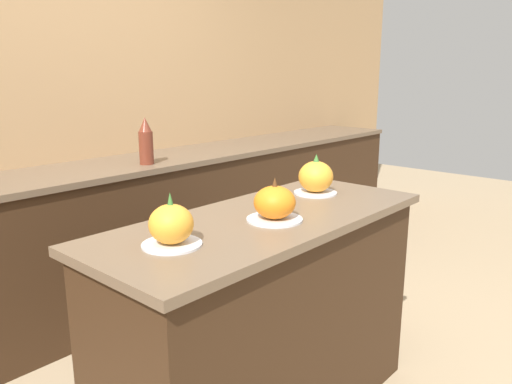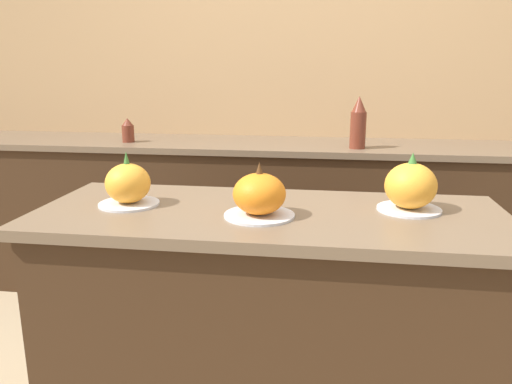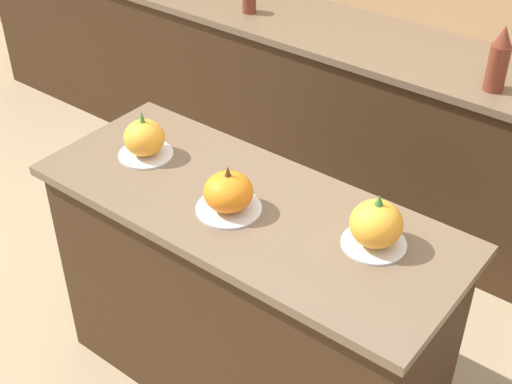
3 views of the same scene
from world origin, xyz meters
name	(u,v)px [view 1 (image 1 of 3)]	position (x,y,z in m)	size (l,w,h in m)	color
wall_back	(52,111)	(0.00, 1.71, 1.25)	(8.00, 0.06, 2.50)	tan
kitchen_island	(266,321)	(0.00, 0.00, 0.46)	(1.50, 0.60, 0.92)	#382314
back_counter	(91,245)	(0.00, 1.38, 0.47)	(6.00, 0.60, 0.93)	#382314
pumpkin_cake_left	(171,226)	(-0.47, 0.01, 0.99)	(0.20, 0.20, 0.18)	silver
pumpkin_cake_center	(275,204)	(-0.02, -0.06, 0.98)	(0.22, 0.22, 0.17)	silver
pumpkin_cake_right	(316,178)	(0.44, 0.07, 1.00)	(0.20, 0.20, 0.19)	silver
bottle_tall	(146,142)	(0.33, 1.24, 1.07)	(0.09, 0.09, 0.28)	maroon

